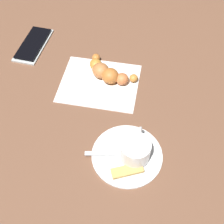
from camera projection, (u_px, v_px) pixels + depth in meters
ground_plane at (119, 110)px, 0.70m from camera, size 1.80×1.80×0.00m
saucer at (127, 155)px, 0.63m from camera, size 0.15×0.15×0.01m
espresso_cup at (135, 149)px, 0.60m from camera, size 0.09×0.06×0.05m
teaspoon at (128, 153)px, 0.62m from camera, size 0.02×0.14×0.01m
sugar_packet at (127, 170)px, 0.60m from camera, size 0.04×0.07×0.01m
napkin at (99, 83)px, 0.75m from camera, size 0.19×0.22×0.00m
croissant at (107, 72)px, 0.75m from camera, size 0.12×0.13×0.04m
cell_phone at (33, 44)px, 0.83m from camera, size 0.16×0.10×0.01m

